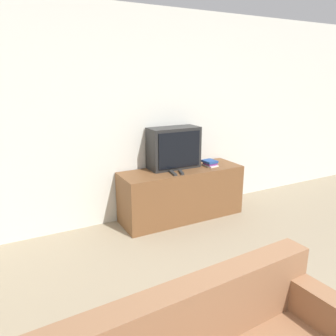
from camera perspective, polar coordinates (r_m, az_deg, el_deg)
name	(u,v)px	position (r m, az deg, el deg)	size (l,w,h in m)	color
wall_back	(146,118)	(4.17, -3.80, 8.76)	(9.00, 0.06, 2.60)	silver
tv_stand	(181,193)	(4.28, 2.36, -4.44)	(1.61, 0.53, 0.66)	brown
television	(174,148)	(4.19, 1.02, 3.54)	(0.66, 0.30, 0.53)	black
book_stack	(210,163)	(4.36, 7.32, 0.86)	(0.16, 0.20, 0.08)	silver
remote_on_stand	(173,173)	(3.97, 0.89, -0.89)	(0.07, 0.19, 0.02)	#2D2D2D
remote_secondary	(181,172)	(4.00, 2.32, -0.75)	(0.09, 0.18, 0.02)	#2D2D2D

